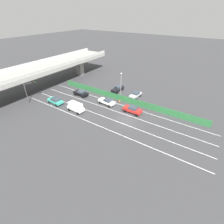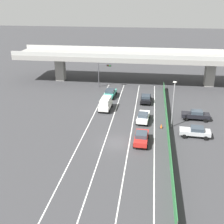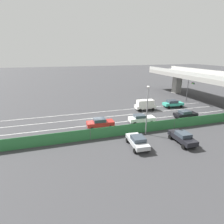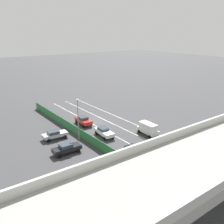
% 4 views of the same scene
% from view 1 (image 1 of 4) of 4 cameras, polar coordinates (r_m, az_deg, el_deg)
% --- Properties ---
extents(ground_plane, '(300.00, 300.00, 0.00)m').
position_cam_1_polar(ground_plane, '(36.78, 5.11, -2.72)').
color(ground_plane, '#38383A').
extents(lane_line_left_edge, '(0.14, 45.84, 0.01)m').
position_cam_1_polar(lane_line_left_edge, '(35.51, -6.01, -4.19)').
color(lane_line_left_edge, silver).
rests_on(lane_line_left_edge, ground).
extents(lane_line_mid_left, '(0.14, 45.84, 0.01)m').
position_cam_1_polar(lane_line_mid_left, '(37.73, -2.72, -1.63)').
color(lane_line_mid_left, silver).
rests_on(lane_line_mid_left, ground).
extents(lane_line_mid_right, '(0.14, 45.84, 0.01)m').
position_cam_1_polar(lane_line_mid_right, '(40.13, 0.19, 0.64)').
color(lane_line_mid_right, silver).
rests_on(lane_line_mid_right, ground).
extents(lane_line_right_edge, '(0.14, 45.84, 0.01)m').
position_cam_1_polar(lane_line_right_edge, '(42.68, 2.76, 2.65)').
color(lane_line_right_edge, silver).
rests_on(lane_line_right_edge, ground).
extents(elevated_overpass, '(54.06, 8.96, 7.51)m').
position_cam_1_polar(elevated_overpass, '(53.54, -24.43, 12.88)').
color(elevated_overpass, gray).
rests_on(elevated_overpass, ground).
extents(green_fence, '(0.10, 41.94, 1.65)m').
position_cam_1_polar(green_fence, '(43.76, 4.08, 4.60)').
color(green_fence, '#2D753D').
rests_on(green_fence, ground).
extents(car_sedan_red, '(2.14, 4.48, 1.70)m').
position_cam_1_polar(car_sedan_red, '(38.94, 7.20, 0.90)').
color(car_sedan_red, red).
rests_on(car_sedan_red, ground).
extents(car_van_white, '(2.13, 4.41, 2.26)m').
position_cam_1_polar(car_van_white, '(40.05, -12.51, 1.84)').
color(car_van_white, silver).
rests_on(car_van_white, ground).
extents(car_taxi_teal, '(2.34, 4.60, 1.64)m').
position_cam_1_polar(car_taxi_teal, '(45.03, -19.07, 3.79)').
color(car_taxi_teal, teal).
rests_on(car_taxi_teal, ground).
extents(car_hatchback_white, '(2.25, 4.64, 1.60)m').
position_cam_1_polar(car_hatchback_white, '(42.25, -1.79, 3.71)').
color(car_hatchback_white, silver).
rests_on(car_hatchback_white, ground).
extents(car_sedan_black, '(2.08, 4.33, 1.54)m').
position_cam_1_polar(car_sedan_black, '(47.68, -10.71, 6.55)').
color(car_sedan_black, black).
rests_on(car_sedan_black, ground).
extents(parked_wagon_silver, '(4.49, 2.24, 1.55)m').
position_cam_1_polar(parked_wagon_silver, '(46.31, 8.15, 6.01)').
color(parked_wagon_silver, '#B2B5B7').
rests_on(parked_wagon_silver, ground).
extents(parked_sedan_dark, '(4.56, 2.05, 1.62)m').
position_cam_1_polar(parked_sedan_dark, '(49.67, 2.03, 8.20)').
color(parked_sedan_dark, black).
rests_on(parked_sedan_dark, ground).
extents(traffic_light, '(2.96, 1.01, 5.35)m').
position_cam_1_polar(traffic_light, '(47.54, -26.80, 7.37)').
color(traffic_light, '#47474C').
rests_on(traffic_light, ground).
extents(street_lamp, '(0.60, 0.36, 7.43)m').
position_cam_1_polar(street_lamp, '(43.42, 3.10, 9.73)').
color(street_lamp, gray).
rests_on(street_lamp, ground).
extents(traffic_cone, '(0.47, 0.47, 0.70)m').
position_cam_1_polar(traffic_cone, '(43.69, 2.59, 3.87)').
color(traffic_cone, orange).
rests_on(traffic_cone, ground).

